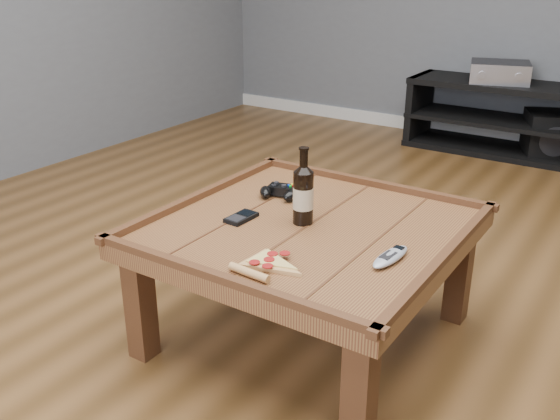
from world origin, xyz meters
The scene contains 11 objects.
ground centered at (0.00, 0.00, 0.00)m, with size 6.00×6.00×0.00m, color #4B3015.
baseboard centered at (0.00, 2.99, 0.05)m, with size 5.00×0.02×0.10m, color silver.
coffee_table centered at (0.00, 0.00, 0.39)m, with size 1.03×1.03×0.48m.
media_console centered at (0.00, 2.75, 0.25)m, with size 1.40×0.45×0.50m.
beer_bottle centered at (-0.03, 0.01, 0.56)m, with size 0.07×0.07×0.27m.
game_controller centered at (-0.23, 0.17, 0.47)m, with size 0.18×0.14×0.05m.
pizza_slice centered at (0.05, -0.34, 0.46)m, with size 0.17×0.26×0.03m.
smartphone centered at (-0.23, -0.09, 0.46)m, with size 0.07×0.13×0.02m.
remote_control centered at (0.35, -0.09, 0.46)m, with size 0.07×0.19×0.03m.
av_receiver centered at (-0.11, 2.75, 0.57)m, with size 0.46×0.42×0.14m.
subwoofer centered at (0.27, 2.80, 0.16)m, with size 0.43×0.43×0.32m.
Camera 1 is at (1.00, -1.71, 1.32)m, focal length 40.00 mm.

